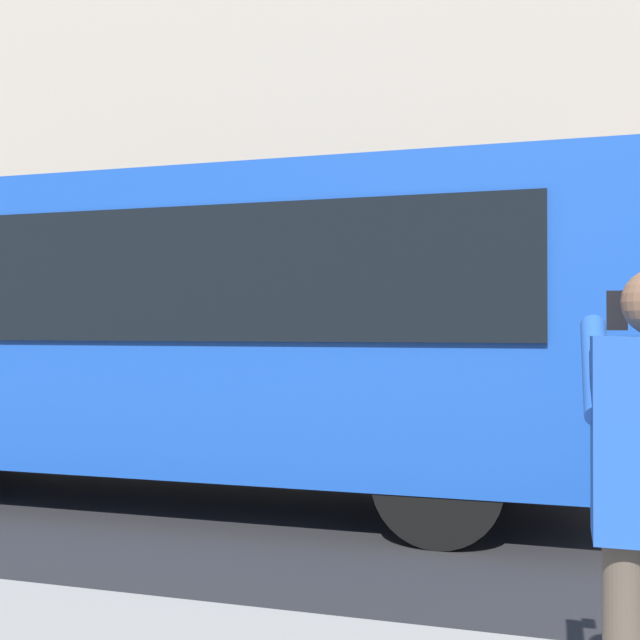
% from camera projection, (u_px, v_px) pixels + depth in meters
% --- Properties ---
extents(ground_plane, '(60.00, 60.00, 0.00)m').
position_uv_depth(ground_plane, '(458.00, 504.00, 7.42)').
color(ground_plane, '#232326').
extents(building_facade_far, '(28.00, 1.55, 12.00)m').
position_uv_depth(building_facade_far, '(505.00, 84.00, 13.98)').
color(building_facade_far, '#A89E8E').
rests_on(building_facade_far, ground_plane).
extents(red_bus, '(9.05, 2.54, 3.08)m').
position_uv_depth(red_bus, '(153.00, 325.00, 7.92)').
color(red_bus, '#1947AD').
rests_on(red_bus, ground_plane).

